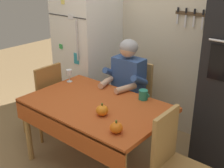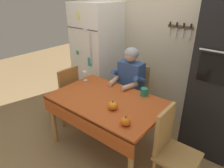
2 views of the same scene
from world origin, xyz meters
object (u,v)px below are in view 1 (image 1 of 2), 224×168
Objects in this scene: chair_behind_person at (134,96)px; chair_left_side at (45,97)px; pumpkin_medium at (116,128)px; coffee_mug at (143,95)px; pumpkin_large at (102,110)px; dining_table at (95,112)px; seated_person at (125,84)px; chair_right_side at (174,161)px; wine_glass at (69,73)px; refrigerator at (87,52)px.

chair_left_side is at bearing -138.72° from chair_behind_person.
coffee_mug is at bearing 105.61° from pumpkin_medium.
chair_left_side reaches higher than pumpkin_large.
dining_table is 0.62m from seated_person.
chair_right_side is at bearing -1.19° from dining_table.
wine_glass is at bearing -170.86° from coffee_mug.
dining_table is at bearing -5.11° from chair_left_side.
chair_behind_person is at bearing 118.70° from pumpkin_medium.
wine_glass is at bearing -145.76° from seated_person.
pumpkin_large is (0.21, -0.12, 0.13)m from dining_table.
wine_glass is 0.91m from pumpkin_large.
coffee_mug is (1.21, 0.31, 0.28)m from chair_left_side.
chair_behind_person is at bearing 134.66° from coffee_mug.
seated_person is 11.12× the size of pumpkin_medium.
chair_right_side is at bearing -25.98° from refrigerator.
pumpkin_medium is at bearing -28.67° from dining_table.
pumpkin_large is (-0.10, -0.51, -0.00)m from coffee_mug.
chair_left_side is 1.16m from pumpkin_large.
coffee_mug is 0.80× the size of wine_glass.
dining_table is 0.57m from pumpkin_medium.
refrigerator is 1.35m from coffee_mug.
refrigerator is 1.94× the size of chair_behind_person.
chair_left_side reaches higher than dining_table.
chair_left_side is at bearing 174.89° from dining_table.
coffee_mug is (0.40, -0.40, 0.28)m from chair_behind_person.
chair_right_side is 8.30× the size of pumpkin_medium.
chair_right_side is (0.99, -0.62, -0.23)m from seated_person.
seated_person reaches higher than pumpkin_medium.
refrigerator is 1.45× the size of seated_person.
chair_right_side is 1.58m from wine_glass.
seated_person reaches higher than chair_behind_person.
refrigerator is 1.85m from pumpkin_medium.
wine_glass is (-0.93, -0.15, 0.05)m from coffee_mug.
chair_right_side is at bearing -3.16° from chair_left_side.
seated_person is 0.45m from coffee_mug.
pumpkin_large is (-0.69, -0.10, 0.28)m from chair_right_side.
chair_right_side is 0.75m from pumpkin_large.
refrigerator reaches higher than wine_glass.
pumpkin_medium is (1.39, -0.35, 0.27)m from chair_left_side.
dining_table is at bearing 178.81° from chair_right_side.
pumpkin_medium is at bearing -148.60° from chair_right_side.
seated_person is at bearing 112.41° from pumpkin_large.
dining_table is 11.82× the size of coffee_mug.
chair_right_side reaches higher than pumpkin_large.
refrigerator reaches higher than pumpkin_medium.
coffee_mug is at bearing -45.34° from chair_behind_person.
seated_person is 0.65m from wine_glass.
dining_table is at bearing -21.24° from wine_glass.
coffee_mug reaches higher than dining_table.
seated_person reaches higher than dining_table.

